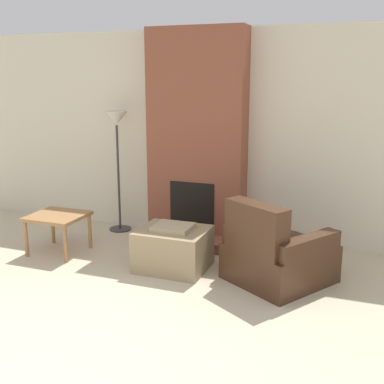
# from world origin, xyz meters

# --- Properties ---
(ground_plane) EXTENTS (24.00, 24.00, 0.00)m
(ground_plane) POSITION_xyz_m (0.00, 0.00, 0.00)
(ground_plane) COLOR beige
(wall_back) EXTENTS (7.09, 0.06, 2.60)m
(wall_back) POSITION_xyz_m (0.00, 3.29, 1.30)
(wall_back) COLOR beige
(wall_back) RESTS_ON ground_plane
(fireplace) EXTENTS (1.21, 0.70, 2.60)m
(fireplace) POSITION_xyz_m (0.00, 3.07, 1.24)
(fireplace) COLOR brown
(fireplace) RESTS_ON ground_plane
(ottoman) EXTENTS (0.73, 0.62, 0.49)m
(ottoman) POSITION_xyz_m (0.12, 2.02, 0.23)
(ottoman) COLOR #998460
(ottoman) RESTS_ON ground_plane
(armchair) EXTENTS (1.19, 1.21, 0.86)m
(armchair) POSITION_xyz_m (1.21, 2.05, 0.26)
(armchair) COLOR #422819
(armchair) RESTS_ON ground_plane
(side_table) EXTENTS (0.61, 0.58, 0.46)m
(side_table) POSITION_xyz_m (-1.33, 2.00, 0.40)
(side_table) COLOR #9E7042
(side_table) RESTS_ON ground_plane
(floor_lamp_left) EXTENTS (0.29, 0.29, 1.59)m
(floor_lamp_left) POSITION_xyz_m (-1.08, 3.02, 1.32)
(floor_lamp_left) COLOR #333333
(floor_lamp_left) RESTS_ON ground_plane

